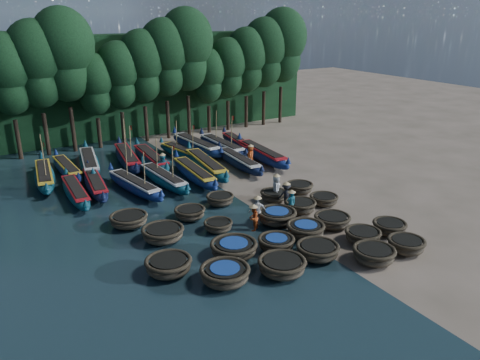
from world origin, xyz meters
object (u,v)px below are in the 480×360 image
fisherman_5 (163,164)px  coracle_13 (306,230)px  coracle_22 (220,199)px  long_boat_8 (262,154)px  long_boat_16 (222,146)px  long_boat_17 (238,143)px  coracle_9 (389,227)px  coracle_16 (218,225)px  coracle_8 (363,235)px  coracle_5 (225,274)px  long_boat_9 (45,176)px  long_boat_1 (76,192)px  long_boat_12 (127,158)px  coracle_17 (277,216)px  long_boat_2 (95,184)px  coracle_24 (299,187)px  coracle_21 (190,213)px  coracle_6 (282,266)px  long_boat_10 (67,168)px  coracle_12 (276,243)px  coracle_20 (129,220)px  long_boat_7 (239,161)px  coracle_14 (332,220)px  coracle_11 (234,248)px  long_boat_11 (89,162)px  long_boat_14 (183,153)px  coracle_18 (300,206)px  long_boat_6 (206,165)px  fisherman_6 (251,155)px  coracle_3 (374,254)px  coracle_23 (274,195)px  fisherman_3 (286,194)px  coracle_19 (324,199)px  long_boat_4 (163,178)px  fisherman_1 (291,202)px  long_boat_15 (196,145)px  coracle_10 (168,265)px  coracle_4 (406,245)px  fisherman_0 (276,187)px

fisherman_5 → coracle_13: bearing=-85.6°
coracle_22 → long_boat_8: 10.31m
long_boat_16 → long_boat_17: 1.91m
coracle_9 → coracle_16: coracle_9 is taller
coracle_9 → coracle_22: (-6.24, 8.79, -0.03)m
coracle_8 → long_boat_16: bearing=84.3°
coracle_5 → long_boat_9: long_boat_9 is taller
long_boat_1 → long_boat_12: bearing=47.7°
coracle_17 → long_boat_2: long_boat_2 is taller
coracle_24 → coracle_21: bearing=179.8°
coracle_6 → long_boat_10: size_ratio=0.40×
coracle_12 → coracle_13: coracle_13 is taller
coracle_20 → long_boat_17: size_ratio=0.35×
coracle_8 → long_boat_12: long_boat_12 is taller
coracle_13 → long_boat_12: bearing=103.0°
long_boat_7 → coracle_14: bearing=-91.4°
coracle_6 → coracle_11: size_ratio=1.15×
coracle_13 → long_boat_1: size_ratio=0.32×
coracle_13 → long_boat_11: size_ratio=0.28×
long_boat_9 → long_boat_14: bearing=8.1°
coracle_13 → coracle_18: 3.52m
long_boat_6 → fisherman_6: bearing=-2.9°
coracle_8 → coracle_18: coracle_18 is taller
coracle_6 → long_boat_16: long_boat_16 is taller
coracle_3 → coracle_23: size_ratio=1.32×
coracle_23 → fisherman_6: size_ratio=0.97×
long_boat_12 → fisherman_3: 15.36m
coracle_19 → fisherman_6: 9.41m
coracle_17 → long_boat_4: (-3.25, 9.79, 0.03)m
long_boat_12 → long_boat_7: bearing=-27.9°
long_boat_10 → long_boat_12: (4.88, 0.06, 0.09)m
fisherman_1 → long_boat_1: bearing=-34.5°
coracle_5 → fisherman_1: bearing=32.2°
coracle_6 → coracle_16: coracle_6 is taller
long_boat_15 → fisherman_5: (-5.08, -4.50, 0.27)m
long_boat_9 → fisherman_5: bearing=-11.5°
coracle_9 → coracle_18: bearing=116.2°
coracle_10 → coracle_11: size_ratio=0.96×
coracle_12 → long_boat_1: bearing=119.5°
coracle_4 → coracle_24: size_ratio=1.01×
long_boat_9 → long_boat_17: bearing=8.9°
long_boat_8 → fisherman_0: bearing=-113.4°
coracle_23 → long_boat_11: long_boat_11 is taller
coracle_21 → coracle_5: bearing=-102.9°
coracle_6 → coracle_19: coracle_6 is taller
long_boat_10 → fisherman_3: 17.78m
fisherman_1 → fisherman_3: fisherman_1 is taller
coracle_10 → fisherman_6: bearing=44.4°
coracle_19 → coracle_21: coracle_21 is taller
coracle_20 → long_boat_7: (11.36, 6.23, 0.11)m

